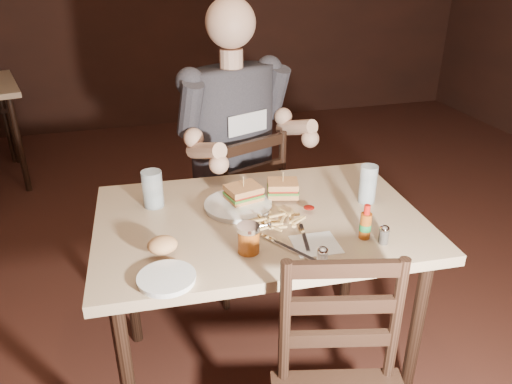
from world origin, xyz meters
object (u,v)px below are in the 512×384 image
object	(u,v)px
main_table	(260,236)
dinner_plate	(238,206)
chair_far	(233,210)
hot_sauce	(366,222)
diner	(238,114)
side_plate	(167,279)
syrup_dispenser	(249,239)
glass_right	(368,184)
glass_left	(153,189)

from	to	relation	value
main_table	dinner_plate	xyz separation A→B (m)	(-0.06, 0.09, 0.09)
main_table	chair_far	bearing A→B (deg)	85.49
dinner_plate	hot_sauce	bearing A→B (deg)	-42.16
chair_far	diner	size ratio (longest dim) A/B	0.87
diner	side_plate	world-z (taller)	diner
main_table	side_plate	world-z (taller)	side_plate
syrup_dispenser	side_plate	distance (m)	0.30
chair_far	syrup_dispenser	distance (m)	0.97
dinner_plate	syrup_dispenser	bearing A→B (deg)	-97.52
diner	dinner_plate	xyz separation A→B (m)	(-0.13, -0.53, -0.20)
diner	syrup_dispenser	bearing A→B (deg)	-122.54
glass_right	dinner_plate	bearing A→B (deg)	170.31
chair_far	hot_sauce	distance (m)	1.02
side_plate	glass_right	bearing A→B (deg)	20.91
dinner_plate	side_plate	bearing A→B (deg)	-128.75
dinner_plate	glass_right	world-z (taller)	glass_right
main_table	glass_left	distance (m)	0.45
glass_left	hot_sauce	distance (m)	0.80
dinner_plate	glass_left	xyz separation A→B (m)	(-0.31, 0.11, 0.06)
chair_far	dinner_plate	world-z (taller)	chair_far
glass_right	syrup_dispenser	bearing A→B (deg)	-157.59
glass_left	side_plate	distance (m)	0.51
chair_far	syrup_dispenser	bearing A→B (deg)	59.28
glass_right	side_plate	size ratio (longest dim) A/B	0.88
main_table	side_plate	bearing A→B (deg)	-141.16
side_plate	chair_far	bearing A→B (deg)	66.12
chair_far	diner	distance (m)	0.53
dinner_plate	side_plate	xyz separation A→B (m)	(-0.32, -0.40, -0.00)
glass_left	glass_right	size ratio (longest dim) A/B	0.95
glass_left	syrup_dispenser	size ratio (longest dim) A/B	1.46
glass_left	main_table	bearing A→B (deg)	-28.28
glass_left	side_plate	xyz separation A→B (m)	(-0.01, -0.50, -0.07)
chair_far	glass_left	size ratio (longest dim) A/B	6.19
dinner_plate	syrup_dispenser	xyz separation A→B (m)	(-0.04, -0.31, 0.04)
glass_left	side_plate	world-z (taller)	glass_left
syrup_dispenser	chair_far	bearing A→B (deg)	83.37
glass_left	glass_right	distance (m)	0.83
main_table	side_plate	distance (m)	0.49
main_table	hot_sauce	world-z (taller)	hot_sauce
chair_far	side_plate	bearing A→B (deg)	45.21
chair_far	side_plate	distance (m)	1.11
syrup_dispenser	main_table	bearing A→B (deg)	68.20
dinner_plate	glass_right	bearing A→B (deg)	-9.69
hot_sauce	diner	bearing A→B (deg)	105.30
side_plate	diner	bearing A→B (deg)	64.04
chair_far	glass_right	bearing A→B (deg)	99.40
main_table	dinner_plate	size ratio (longest dim) A/B	4.89
hot_sauce	dinner_plate	bearing A→B (deg)	137.84
hot_sauce	glass_right	bearing A→B (deg)	61.62
main_table	hot_sauce	xyz separation A→B (m)	(0.31, -0.24, 0.15)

